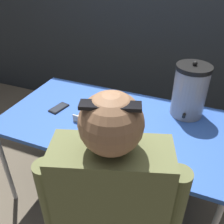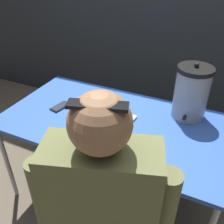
# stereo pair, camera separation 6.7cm
# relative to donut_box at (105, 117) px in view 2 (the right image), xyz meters

# --- Properties ---
(ground_plane) EXTENTS (12.00, 12.00, 0.00)m
(ground_plane) POSITION_rel_donut_box_xyz_m (0.06, 0.02, -0.73)
(ground_plane) COLOR brown
(folding_table) EXTENTS (1.49, 0.81, 0.71)m
(folding_table) POSITION_rel_donut_box_xyz_m (0.06, 0.02, -0.06)
(folding_table) COLOR #2D56B2
(folding_table) RESTS_ON ground
(donut_box) EXTENTS (0.37, 0.27, 0.05)m
(donut_box) POSITION_rel_donut_box_xyz_m (0.00, 0.00, 0.00)
(donut_box) COLOR beige
(donut_box) RESTS_ON folding_table
(coffee_urn) EXTENTS (0.22, 0.25, 0.38)m
(coffee_urn) POSITION_rel_donut_box_xyz_m (0.48, 0.28, 0.16)
(coffee_urn) COLOR #939399
(coffee_urn) RESTS_ON folding_table
(cell_phone) EXTENTS (0.10, 0.15, 0.01)m
(cell_phone) POSITION_rel_donut_box_xyz_m (-0.36, -0.00, -0.02)
(cell_phone) COLOR black
(cell_phone) RESTS_ON folding_table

